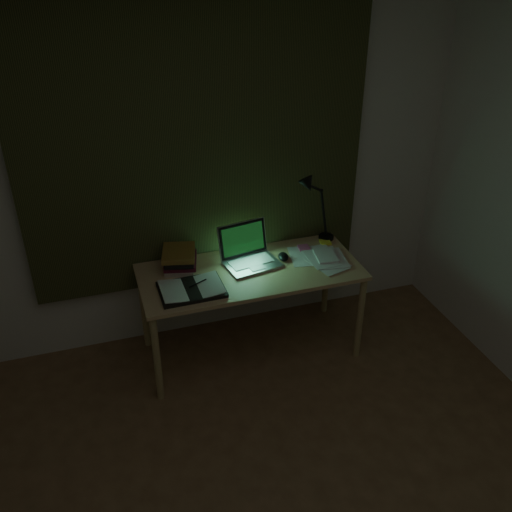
{
  "coord_description": "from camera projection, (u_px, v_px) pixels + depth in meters",
  "views": [
    {
      "loc": [
        -0.68,
        -1.37,
        2.56
      ],
      "look_at": [
        0.23,
        1.49,
        0.82
      ],
      "focal_mm": 40.0,
      "sensor_mm": 36.0,
      "label": 1
    }
  ],
  "objects": [
    {
      "name": "curtain",
      "position": [
        196.0,
        136.0,
        3.48
      ],
      "size": [
        2.2,
        0.06,
        2.0
      ],
      "primitive_type": "cube",
      "color": "#2A3118",
      "rests_on": "wall_back"
    },
    {
      "name": "desk_lamp",
      "position": [
        329.0,
        201.0,
        3.88
      ],
      "size": [
        0.43,
        0.36,
        0.57
      ],
      "primitive_type": null,
      "rotation": [
        0.0,
        0.0,
        0.19
      ],
      "color": "black",
      "rests_on": "desk"
    },
    {
      "name": "wall_back",
      "position": [
        197.0,
        165.0,
        3.61
      ],
      "size": [
        3.5,
        0.0,
        2.5
      ],
      "primitive_type": "cube",
      "color": "silver",
      "rests_on": "ground"
    },
    {
      "name": "loose_papers",
      "position": [
        318.0,
        256.0,
        3.79
      ],
      "size": [
        0.4,
        0.41,
        0.02
      ],
      "primitive_type": null,
      "rotation": [
        0.0,
        0.0,
        0.36
      ],
      "color": "silver",
      "rests_on": "desk"
    },
    {
      "name": "open_textbook",
      "position": [
        192.0,
        289.0,
        3.43
      ],
      "size": [
        0.39,
        0.28,
        0.03
      ],
      "primitive_type": null,
      "rotation": [
        0.0,
        0.0,
        0.02
      ],
      "color": "silver",
      "rests_on": "desk"
    },
    {
      "name": "desk",
      "position": [
        251.0,
        311.0,
        3.81
      ],
      "size": [
        1.42,
        0.62,
        0.65
      ],
      "primitive_type": null,
      "color": "tan",
      "rests_on": "floor"
    },
    {
      "name": "book_stack",
      "position": [
        180.0,
        259.0,
        3.65
      ],
      "size": [
        0.25,
        0.28,
        0.13
      ],
      "primitive_type": null,
      "rotation": [
        0.0,
        0.0,
        -0.24
      ],
      "color": "silver",
      "rests_on": "desk"
    },
    {
      "name": "sticky_pink",
      "position": [
        304.0,
        248.0,
        3.89
      ],
      "size": [
        0.08,
        0.08,
        0.02
      ],
      "primitive_type": "cube",
      "rotation": [
        0.0,
        0.0,
        -0.09
      ],
      "color": "#D9548A",
      "rests_on": "desk"
    },
    {
      "name": "sticky_yellow",
      "position": [
        325.0,
        242.0,
        3.96
      ],
      "size": [
        0.08,
        0.08,
        0.02
      ],
      "primitive_type": "cube",
      "rotation": [
        0.0,
        0.0,
        -0.13
      ],
      "color": "#FFF135",
      "rests_on": "desk"
    },
    {
      "name": "mouse",
      "position": [
        283.0,
        257.0,
        3.76
      ],
      "size": [
        0.09,
        0.12,
        0.04
      ],
      "primitive_type": "ellipsoid",
      "rotation": [
        0.0,
        0.0,
        -0.2
      ],
      "color": "black",
      "rests_on": "desk"
    },
    {
      "name": "laptop",
      "position": [
        252.0,
        249.0,
        3.64
      ],
      "size": [
        0.41,
        0.44,
        0.25
      ],
      "primitive_type": null,
      "rotation": [
        0.0,
        0.0,
        0.18
      ],
      "color": "#B6B6BB",
      "rests_on": "desk"
    }
  ]
}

